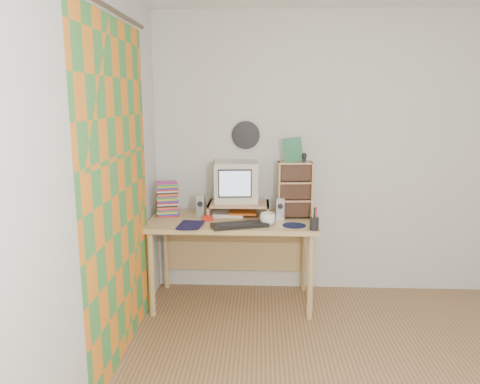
# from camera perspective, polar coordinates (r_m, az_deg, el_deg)

# --- Properties ---
(back_wall) EXTENTS (3.50, 0.00, 3.50)m
(back_wall) POSITION_cam_1_polar(r_m,az_deg,el_deg) (4.29, 13.24, 4.35)
(back_wall) COLOR silver
(back_wall) RESTS_ON floor
(left_wall) EXTENTS (0.00, 3.50, 3.50)m
(left_wall) POSITION_cam_1_polar(r_m,az_deg,el_deg) (2.67, -18.49, -0.11)
(left_wall) COLOR silver
(left_wall) RESTS_ON floor
(curtain) EXTENTS (0.00, 2.20, 2.20)m
(curtain) POSITION_cam_1_polar(r_m,az_deg,el_deg) (3.12, -14.57, -0.16)
(curtain) COLOR orange
(curtain) RESTS_ON left_wall
(wall_disc) EXTENTS (0.25, 0.02, 0.25)m
(wall_disc) POSITION_cam_1_polar(r_m,az_deg,el_deg) (4.19, 0.70, 6.95)
(wall_disc) COLOR black
(wall_disc) RESTS_ON back_wall
(desk) EXTENTS (1.40, 0.70, 0.75)m
(desk) POSITION_cam_1_polar(r_m,az_deg,el_deg) (4.06, -0.88, -4.92)
(desk) COLOR tan
(desk) RESTS_ON floor
(monitor_riser) EXTENTS (0.52, 0.30, 0.12)m
(monitor_riser) POSITION_cam_1_polar(r_m,az_deg,el_deg) (4.03, -0.15, -1.66)
(monitor_riser) COLOR tan
(monitor_riser) RESTS_ON desk
(crt_monitor) EXTENTS (0.39, 0.39, 0.34)m
(crt_monitor) POSITION_cam_1_polar(r_m,az_deg,el_deg) (4.04, -0.51, 1.23)
(crt_monitor) COLOR beige
(crt_monitor) RESTS_ON monitor_riser
(speaker_left) EXTENTS (0.07, 0.07, 0.19)m
(speaker_left) POSITION_cam_1_polar(r_m,az_deg,el_deg) (4.02, -4.81, -1.74)
(speaker_left) COLOR #9D9DA1
(speaker_left) RESTS_ON desk
(speaker_right) EXTENTS (0.07, 0.07, 0.18)m
(speaker_right) POSITION_cam_1_polar(r_m,az_deg,el_deg) (3.96, 4.91, -2.01)
(speaker_right) COLOR #9D9DA1
(speaker_right) RESTS_ON desk
(keyboard) EXTENTS (0.47, 0.28, 0.03)m
(keyboard) POSITION_cam_1_polar(r_m,az_deg,el_deg) (3.72, -0.02, -4.05)
(keyboard) COLOR black
(keyboard) RESTS_ON desk
(dvd_stack) EXTENTS (0.21, 0.17, 0.26)m
(dvd_stack) POSITION_cam_1_polar(r_m,az_deg,el_deg) (4.10, -8.87, -1.11)
(dvd_stack) COLOR brown
(dvd_stack) RESTS_ON desk
(cd_rack) EXTENTS (0.30, 0.18, 0.48)m
(cd_rack) POSITION_cam_1_polar(r_m,az_deg,el_deg) (3.99, 6.66, 0.25)
(cd_rack) COLOR tan
(cd_rack) RESTS_ON desk
(mug) EXTENTS (0.13, 0.13, 0.10)m
(mug) POSITION_cam_1_polar(r_m,az_deg,el_deg) (3.77, 3.38, -3.31)
(mug) COLOR white
(mug) RESTS_ON desk
(diary) EXTENTS (0.24, 0.19, 0.04)m
(diary) POSITION_cam_1_polar(r_m,az_deg,el_deg) (3.77, -7.41, -3.82)
(diary) COLOR #110E35
(diary) RESTS_ON desk
(mousepad) EXTENTS (0.21, 0.21, 0.00)m
(mousepad) POSITION_cam_1_polar(r_m,az_deg,el_deg) (3.78, 6.63, -4.07)
(mousepad) COLOR black
(mousepad) RESTS_ON desk
(pen_cup) EXTENTS (0.09, 0.09, 0.14)m
(pen_cup) POSITION_cam_1_polar(r_m,az_deg,el_deg) (3.66, 9.06, -3.54)
(pen_cup) COLOR black
(pen_cup) RESTS_ON desk
(papers) EXTENTS (0.27, 0.20, 0.04)m
(papers) POSITION_cam_1_polar(r_m,az_deg,el_deg) (4.07, -0.76, -2.63)
(papers) COLOR silver
(papers) RESTS_ON desk
(red_box) EXTENTS (0.10, 0.07, 0.04)m
(red_box) POSITION_cam_1_polar(r_m,az_deg,el_deg) (3.90, -3.96, -3.22)
(red_box) COLOR #B22313
(red_box) RESTS_ON desk
(game_box) EXTENTS (0.16, 0.03, 0.20)m
(game_box) POSITION_cam_1_polar(r_m,az_deg,el_deg) (3.93, 6.46, 5.11)
(game_box) COLOR #1A5B36
(game_box) RESTS_ON cd_rack
(webcam) EXTENTS (0.05, 0.05, 0.08)m
(webcam) POSITION_cam_1_polar(r_m,az_deg,el_deg) (3.93, 7.83, 4.19)
(webcam) COLOR black
(webcam) RESTS_ON cd_rack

